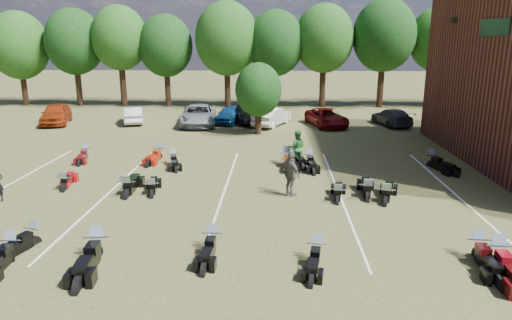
# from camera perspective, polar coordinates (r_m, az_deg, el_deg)

# --- Properties ---
(ground) EXTENTS (160.00, 160.00, 0.00)m
(ground) POSITION_cam_1_polar(r_m,az_deg,el_deg) (17.12, 4.95, -7.42)
(ground) COLOR brown
(ground) RESTS_ON ground
(car_0) EXTENTS (3.06, 5.02, 1.60)m
(car_0) POSITION_cam_1_polar(r_m,az_deg,el_deg) (39.01, -23.73, 5.30)
(car_0) COLOR maroon
(car_0) RESTS_ON ground
(car_1) EXTENTS (2.51, 4.19, 1.30)m
(car_1) POSITION_cam_1_polar(r_m,az_deg,el_deg) (37.41, -15.11, 5.46)
(car_1) COLOR #B4B3B8
(car_1) RESTS_ON ground
(car_2) EXTENTS (3.16, 5.86, 1.56)m
(car_2) POSITION_cam_1_polar(r_m,az_deg,el_deg) (35.52, -7.22, 5.58)
(car_2) COLOR gray
(car_2) RESTS_ON ground
(car_3) EXTENTS (3.71, 5.67, 1.53)m
(car_3) POSITION_cam_1_polar(r_m,az_deg,el_deg) (36.54, -1.20, 5.93)
(car_3) COLOR black
(car_3) RESTS_ON ground
(car_4) EXTENTS (2.46, 4.27, 1.37)m
(car_4) POSITION_cam_1_polar(r_m,az_deg,el_deg) (36.23, -3.33, 5.70)
(car_4) COLOR navy
(car_4) RESTS_ON ground
(car_5) EXTENTS (3.10, 4.63, 1.44)m
(car_5) POSITION_cam_1_polar(r_m,az_deg,el_deg) (35.10, 1.99, 5.48)
(car_5) COLOR beige
(car_5) RESTS_ON ground
(car_6) EXTENTS (3.37, 5.18, 1.33)m
(car_6) POSITION_cam_1_polar(r_m,az_deg,el_deg) (35.28, 8.82, 5.27)
(car_6) COLOR #620508
(car_6) RESTS_ON ground
(car_7) EXTENTS (2.72, 4.73, 1.29)m
(car_7) POSITION_cam_1_polar(r_m,az_deg,el_deg) (36.75, 16.61, 5.18)
(car_7) COLOR #37363B
(car_7) RESTS_ON ground
(person_green) EXTENTS (0.92, 0.72, 1.88)m
(person_green) POSITION_cam_1_polar(r_m,az_deg,el_deg) (24.01, 5.11, 1.51)
(person_green) COLOR #286D2B
(person_green) RESTS_ON ground
(person_grey) EXTENTS (1.03, 1.19, 1.92)m
(person_grey) POSITION_cam_1_polar(r_m,az_deg,el_deg) (19.31, 4.40, -1.76)
(person_grey) COLOR #554F49
(person_grey) RESTS_ON ground
(motorcycle_0) EXTENTS (0.92, 2.31, 1.26)m
(motorcycle_0) POSITION_cam_1_polar(r_m,az_deg,el_deg) (16.06, -28.22, -10.84)
(motorcycle_0) COLOR black
(motorcycle_0) RESTS_ON ground
(motorcycle_1) EXTENTS (1.04, 2.59, 1.41)m
(motorcycle_1) POSITION_cam_1_polar(r_m,az_deg,el_deg) (15.07, -19.18, -11.50)
(motorcycle_1) COLOR black
(motorcycle_1) RESTS_ON ground
(motorcycle_2) EXTENTS (1.20, 2.18, 1.16)m
(motorcycle_2) POSITION_cam_1_polar(r_m,az_deg,el_deg) (16.74, -26.03, -9.53)
(motorcycle_2) COLOR black
(motorcycle_2) RESTS_ON ground
(motorcycle_3) EXTENTS (0.96, 2.07, 1.11)m
(motorcycle_3) POSITION_cam_1_polar(r_m,az_deg,el_deg) (14.26, 7.50, -12.32)
(motorcycle_3) COLOR black
(motorcycle_3) RESTS_ON ground
(motorcycle_4) EXTENTS (0.72, 2.11, 1.17)m
(motorcycle_4) POSITION_cam_1_polar(r_m,az_deg,el_deg) (14.85, -5.47, -11.09)
(motorcycle_4) COLOR black
(motorcycle_4) RESTS_ON ground
(motorcycle_5) EXTENTS (0.89, 2.35, 1.29)m
(motorcycle_5) POSITION_cam_1_polar(r_m,az_deg,el_deg) (15.76, 25.90, -11.03)
(motorcycle_5) COLOR black
(motorcycle_5) RESTS_ON ground
(motorcycle_6) EXTENTS (0.99, 2.58, 1.41)m
(motorcycle_6) POSITION_cam_1_polar(r_m,az_deg,el_deg) (15.45, 27.86, -11.80)
(motorcycle_6) COLOR #3D0808
(motorcycle_6) RESTS_ON ground
(motorcycle_7) EXTENTS (1.09, 2.22, 1.18)m
(motorcycle_7) POSITION_cam_1_polar(r_m,az_deg,el_deg) (21.90, -22.82, -3.52)
(motorcycle_7) COLOR maroon
(motorcycle_7) RESTS_ON ground
(motorcycle_9) EXTENTS (0.95, 2.56, 1.40)m
(motorcycle_9) POSITION_cam_1_polar(r_m,az_deg,el_deg) (20.10, -15.81, -4.51)
(motorcycle_9) COLOR black
(motorcycle_9) RESTS_ON ground
(motorcycle_10) EXTENTS (1.05, 2.22, 1.19)m
(motorcycle_10) POSITION_cam_1_polar(r_m,az_deg,el_deg) (19.93, -12.86, -4.48)
(motorcycle_10) COLOR black
(motorcycle_10) RESTS_ON ground
(motorcycle_11) EXTENTS (0.99, 2.18, 1.17)m
(motorcycle_11) POSITION_cam_1_polar(r_m,az_deg,el_deg) (19.00, 10.13, -5.30)
(motorcycle_11) COLOR black
(motorcycle_11) RESTS_ON ground
(motorcycle_12) EXTENTS (1.05, 2.47, 1.33)m
(motorcycle_12) POSITION_cam_1_polar(r_m,az_deg,el_deg) (19.60, 13.70, -4.86)
(motorcycle_12) COLOR black
(motorcycle_12) RESTS_ON ground
(motorcycle_13) EXTENTS (1.45, 2.48, 1.32)m
(motorcycle_13) POSITION_cam_1_polar(r_m,az_deg,el_deg) (19.26, 15.86, -5.37)
(motorcycle_13) COLOR black
(motorcycle_13) RESTS_ON ground
(motorcycle_14) EXTENTS (1.00, 2.15, 1.15)m
(motorcycle_14) POSITION_cam_1_polar(r_m,az_deg,el_deg) (27.24, -20.47, 0.19)
(motorcycle_14) COLOR #4B0A0E
(motorcycle_14) RESTS_ON ground
(motorcycle_15) EXTENTS (0.98, 2.30, 1.24)m
(motorcycle_15) POSITION_cam_1_polar(r_m,az_deg,el_deg) (25.96, -11.99, 0.13)
(motorcycle_15) COLOR maroon
(motorcycle_15) RESTS_ON ground
(motorcycle_16) EXTENTS (1.27, 2.22, 1.18)m
(motorcycle_16) POSITION_cam_1_polar(r_m,az_deg,el_deg) (24.76, -10.29, -0.51)
(motorcycle_16) COLOR black
(motorcycle_16) RESTS_ON ground
(motorcycle_17) EXTENTS (1.15, 2.52, 1.35)m
(motorcycle_17) POSITION_cam_1_polar(r_m,az_deg,el_deg) (24.30, 3.82, -0.59)
(motorcycle_17) COLOR black
(motorcycle_17) RESTS_ON ground
(motorcycle_18) EXTENTS (0.88, 2.32, 1.27)m
(motorcycle_18) POSITION_cam_1_polar(r_m,az_deg,el_deg) (24.27, 6.63, -0.68)
(motorcycle_18) COLOR black
(motorcycle_18) RESTS_ON ground
(motorcycle_19) EXTENTS (1.15, 2.48, 1.33)m
(motorcycle_19) POSITION_cam_1_polar(r_m,az_deg,el_deg) (25.06, 4.95, -0.13)
(motorcycle_19) COLOR black
(motorcycle_19) RESTS_ON ground
(motorcycle_20) EXTENTS (1.50, 2.52, 1.34)m
(motorcycle_20) POSITION_cam_1_polar(r_m,az_deg,el_deg) (25.52, 21.07, -0.82)
(motorcycle_20) COLOR black
(motorcycle_20) RESTS_ON ground
(tree_line) EXTENTS (56.00, 6.00, 9.79)m
(tree_line) POSITION_cam_1_polar(r_m,az_deg,el_deg) (44.82, 2.33, 14.72)
(tree_line) COLOR black
(tree_line) RESTS_ON ground
(young_tree_midfield) EXTENTS (3.20, 3.20, 4.70)m
(young_tree_midfield) POSITION_cam_1_polar(r_m,az_deg,el_deg) (31.53, 0.29, 8.76)
(young_tree_midfield) COLOR black
(young_tree_midfield) RESTS_ON ground
(parking_lines) EXTENTS (20.10, 14.00, 0.01)m
(parking_lines) POSITION_cam_1_polar(r_m,az_deg,el_deg) (20.04, -4.01, -4.00)
(parking_lines) COLOR silver
(parking_lines) RESTS_ON ground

